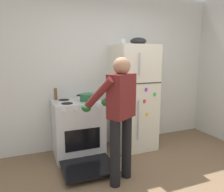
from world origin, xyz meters
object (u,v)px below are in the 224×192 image
at_px(pepper_mill, 56,94).
at_px(mixing_bowl, 138,41).
at_px(refrigerator, 133,97).
at_px(coffee_mug, 123,42).
at_px(person_cook, 119,109).
at_px(red_pot, 88,97).
at_px(stove_range, 78,129).

bearing_deg(pepper_mill, mixing_bowl, -8.27).
distance_m(refrigerator, coffee_mug, 0.96).
bearing_deg(person_cook, refrigerator, 53.75).
distance_m(person_cook, red_pot, 0.89).
distance_m(refrigerator, red_pot, 0.84).
bearing_deg(mixing_bowl, refrigerator, -179.78).
relative_size(stove_range, red_pot, 3.59).
xyz_separation_m(pepper_mill, mixing_bowl, (1.38, -0.20, 0.85)).
relative_size(stove_range, mixing_bowl, 4.46).
bearing_deg(red_pot, stove_range, 168.68).
bearing_deg(red_pot, pepper_mill, 151.48).
height_order(person_cook, mixing_bowl, mixing_bowl).
relative_size(stove_range, coffee_mug, 10.94).
distance_m(person_cook, mixing_bowl, 1.50).
xyz_separation_m(refrigerator, red_pot, (-0.84, -0.05, 0.07)).
height_order(stove_range, coffee_mug, coffee_mug).
relative_size(coffee_mug, mixing_bowl, 0.41).
height_order(refrigerator, pepper_mill, refrigerator).
relative_size(stove_range, pepper_mill, 6.57).
xyz_separation_m(red_pot, mixing_bowl, (0.92, 0.05, 0.89)).
bearing_deg(mixing_bowl, pepper_mill, 171.73).
height_order(refrigerator, red_pot, refrigerator).
relative_size(person_cook, pepper_mill, 8.58).
bearing_deg(coffee_mug, refrigerator, -15.83).
distance_m(red_pot, mixing_bowl, 1.28).
relative_size(person_cook, red_pot, 4.69).
height_order(refrigerator, stove_range, refrigerator).
height_order(pepper_mill, mixing_bowl, mixing_bowl).
xyz_separation_m(refrigerator, mixing_bowl, (0.08, 0.00, 0.96)).
bearing_deg(pepper_mill, stove_range, -36.00).
height_order(red_pot, mixing_bowl, mixing_bowl).
bearing_deg(refrigerator, pepper_mill, 171.21).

